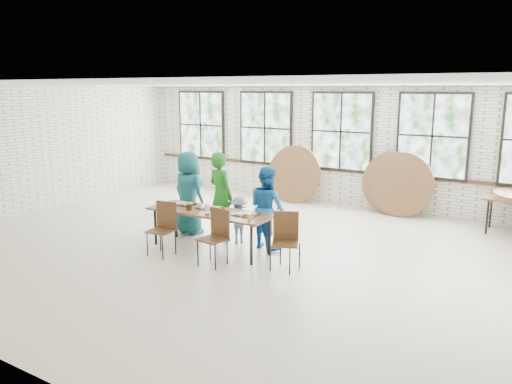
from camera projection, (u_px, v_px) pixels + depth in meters
room at (341, 133)px, 12.41m from camera, size 12.00×12.00×12.00m
dining_table at (210, 213)px, 9.10m from camera, size 2.42×0.86×0.74m
chair_near_left at (164, 224)px, 8.90m from camera, size 0.47×0.45×0.95m
chair_near_right at (216, 232)px, 8.38m from camera, size 0.48×0.46×0.95m
chair_spare at (286, 236)px, 8.18m from camera, size 0.55×0.55×0.95m
adult_teal at (189, 193)px, 10.14m from camera, size 0.93×0.71×1.69m
adult_green at (221, 196)px, 9.72m from camera, size 0.73×0.60×1.74m
toddler at (239, 220)px, 9.58m from camera, size 0.67×0.54×0.91m
adult_blue at (267, 208)px, 9.20m from camera, size 0.92×0.83×1.54m
tabletop_clutter at (215, 210)px, 9.01m from camera, size 1.95×0.62×0.11m
round_tops_leaning at (360, 181)px, 12.07m from camera, size 4.29×0.40×1.49m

